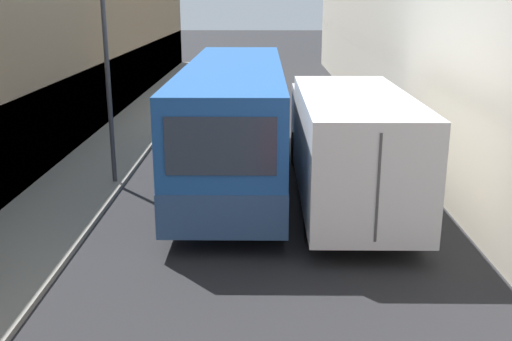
{
  "coord_description": "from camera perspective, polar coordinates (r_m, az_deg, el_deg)",
  "views": [
    {
      "loc": [
        -0.02,
        -0.21,
        4.88
      ],
      "look_at": [
        -0.15,
        11.0,
        1.6
      ],
      "focal_mm": 42.0,
      "sensor_mm": 36.0,
      "label": 1
    }
  ],
  "objects": [
    {
      "name": "bus",
      "position": [
        16.26,
        -2.05,
        4.89
      ],
      "size": [
        2.53,
        10.87,
        3.14
      ],
      "color": "#1E519E",
      "rests_on": "ground_plane"
    },
    {
      "name": "sidewalk_left",
      "position": [
        16.69,
        -16.42,
        -1.18
      ],
      "size": [
        2.37,
        60.0,
        0.11
      ],
      "color": "gray",
      "rests_on": "ground_plane"
    },
    {
      "name": "ground_plane",
      "position": [
        15.98,
        0.72,
        -1.48
      ],
      "size": [
        150.0,
        150.0,
        0.0
      ],
      "primitive_type": "plane",
      "color": "#232326"
    },
    {
      "name": "box_truck",
      "position": [
        14.7,
        8.66,
        2.91
      ],
      "size": [
        2.37,
        8.61,
        2.79
      ],
      "color": "silver",
      "rests_on": "ground_plane"
    }
  ]
}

